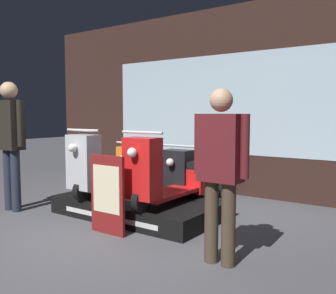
% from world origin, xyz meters
% --- Properties ---
extents(ground_plane, '(30.00, 30.00, 0.00)m').
position_xyz_m(ground_plane, '(0.00, 0.00, 0.00)').
color(ground_plane, '#4C4C51').
extents(shop_wall_back, '(8.02, 0.09, 3.20)m').
position_xyz_m(shop_wall_back, '(0.00, 3.30, 1.60)').
color(shop_wall_back, '#331E19').
rests_on(shop_wall_back, ground_plane).
extents(display_platform, '(2.22, 1.27, 0.24)m').
position_xyz_m(display_platform, '(-0.15, 1.32, 0.12)').
color(display_platform, black).
rests_on(display_platform, ground_plane).
extents(scooter_display_left, '(0.58, 1.53, 0.95)m').
position_xyz_m(scooter_display_left, '(-0.65, 1.23, 0.60)').
color(scooter_display_left, black).
rests_on(scooter_display_left, display_platform).
extents(scooter_display_right, '(0.58, 1.53, 0.95)m').
position_xyz_m(scooter_display_right, '(0.35, 1.23, 0.60)').
color(scooter_display_right, black).
rests_on(scooter_display_right, display_platform).
extents(scooter_backrow_0, '(0.58, 1.53, 0.95)m').
position_xyz_m(scooter_backrow_0, '(-0.74, 2.28, 0.36)').
color(scooter_backrow_0, black).
rests_on(scooter_backrow_0, ground_plane).
extents(scooter_backrow_1, '(0.58, 1.53, 0.95)m').
position_xyz_m(scooter_backrow_1, '(0.13, 2.28, 0.36)').
color(scooter_backrow_1, black).
rests_on(scooter_backrow_1, ground_plane).
extents(person_left_browsing, '(0.56, 0.24, 1.84)m').
position_xyz_m(person_left_browsing, '(-1.80, 0.44, 1.08)').
color(person_left_browsing, '#232838').
rests_on(person_left_browsing, ground_plane).
extents(person_right_browsing, '(0.55, 0.22, 1.62)m').
position_xyz_m(person_right_browsing, '(1.52, 0.44, 0.93)').
color(person_right_browsing, '#473828').
rests_on(person_right_browsing, ground_plane).
extents(price_sign_board, '(0.50, 0.04, 0.92)m').
position_xyz_m(price_sign_board, '(0.06, 0.47, 0.46)').
color(price_sign_board, maroon).
rests_on(price_sign_board, ground_plane).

